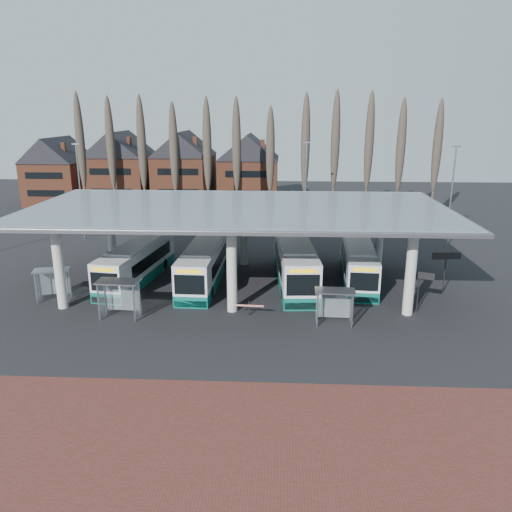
{
  "coord_description": "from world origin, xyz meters",
  "views": [
    {
      "loc": [
        3.26,
        -29.63,
        13.34
      ],
      "look_at": [
        1.42,
        7.0,
        2.68
      ],
      "focal_mm": 35.0,
      "sensor_mm": 36.0,
      "label": 1
    }
  ],
  "objects_px": {
    "shelter_0": "(53,277)",
    "bus_1": "(204,264)",
    "shelter_1": "(119,290)",
    "bus_0": "(137,263)",
    "shelter_2": "(335,299)",
    "bus_2": "(294,263)",
    "bus_3": "(358,263)"
  },
  "relations": [
    {
      "from": "bus_0",
      "to": "bus_3",
      "type": "relative_size",
      "value": 1.03
    },
    {
      "from": "bus_3",
      "to": "shelter_0",
      "type": "height_order",
      "value": "bus_3"
    },
    {
      "from": "bus_1",
      "to": "shelter_1",
      "type": "xyz_separation_m",
      "value": [
        -4.56,
        -7.5,
        0.39
      ]
    },
    {
      "from": "bus_0",
      "to": "bus_1",
      "type": "distance_m",
      "value": 5.56
    },
    {
      "from": "shelter_0",
      "to": "bus_1",
      "type": "bearing_deg",
      "value": 9.25
    },
    {
      "from": "bus_2",
      "to": "bus_3",
      "type": "distance_m",
      "value": 5.27
    },
    {
      "from": "bus_3",
      "to": "bus_0",
      "type": "bearing_deg",
      "value": -173.02
    },
    {
      "from": "bus_1",
      "to": "shelter_0",
      "type": "xyz_separation_m",
      "value": [
        -10.45,
        -4.53,
        0.2
      ]
    },
    {
      "from": "bus_3",
      "to": "shelter_0",
      "type": "bearing_deg",
      "value": -162.22
    },
    {
      "from": "shelter_0",
      "to": "shelter_1",
      "type": "height_order",
      "value": "shelter_1"
    },
    {
      "from": "bus_2",
      "to": "shelter_0",
      "type": "relative_size",
      "value": 4.51
    },
    {
      "from": "bus_1",
      "to": "bus_2",
      "type": "height_order",
      "value": "bus_2"
    },
    {
      "from": "bus_1",
      "to": "bus_0",
      "type": "bearing_deg",
      "value": 179.82
    },
    {
      "from": "bus_2",
      "to": "shelter_2",
      "type": "bearing_deg",
      "value": -77.96
    },
    {
      "from": "bus_0",
      "to": "shelter_1",
      "type": "distance_m",
      "value": 7.75
    },
    {
      "from": "bus_3",
      "to": "bus_1",
      "type": "bearing_deg",
      "value": -170.83
    },
    {
      "from": "shelter_0",
      "to": "shelter_1",
      "type": "distance_m",
      "value": 6.59
    },
    {
      "from": "bus_2",
      "to": "shelter_2",
      "type": "xyz_separation_m",
      "value": [
        2.38,
        -8.27,
        0.11
      ]
    },
    {
      "from": "shelter_2",
      "to": "bus_2",
      "type": "bearing_deg",
      "value": 108.5
    },
    {
      "from": "bus_0",
      "to": "shelter_2",
      "type": "xyz_separation_m",
      "value": [
        15.19,
        -8.1,
        0.26
      ]
    },
    {
      "from": "bus_3",
      "to": "shelter_1",
      "type": "bearing_deg",
      "value": -149.2
    },
    {
      "from": "bus_2",
      "to": "shelter_2",
      "type": "height_order",
      "value": "bus_2"
    },
    {
      "from": "bus_3",
      "to": "shelter_2",
      "type": "xyz_separation_m",
      "value": [
        -2.83,
        -9.1,
        0.3
      ]
    },
    {
      "from": "bus_1",
      "to": "shelter_2",
      "type": "bearing_deg",
      "value": -37.85
    },
    {
      "from": "bus_0",
      "to": "bus_1",
      "type": "bearing_deg",
      "value": 6.02
    },
    {
      "from": "bus_1",
      "to": "bus_2",
      "type": "xyz_separation_m",
      "value": [
        7.26,
        0.34,
        0.1
      ]
    },
    {
      "from": "bus_3",
      "to": "shelter_2",
      "type": "height_order",
      "value": "bus_3"
    },
    {
      "from": "bus_0",
      "to": "bus_2",
      "type": "height_order",
      "value": "bus_2"
    },
    {
      "from": "bus_0",
      "to": "bus_2",
      "type": "distance_m",
      "value": 12.82
    },
    {
      "from": "bus_2",
      "to": "shelter_2",
      "type": "relative_size",
      "value": 4.78
    },
    {
      "from": "bus_3",
      "to": "shelter_1",
      "type": "xyz_separation_m",
      "value": [
        -17.02,
        -8.67,
        0.48
      ]
    },
    {
      "from": "bus_0",
      "to": "bus_3",
      "type": "distance_m",
      "value": 18.05
    }
  ]
}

